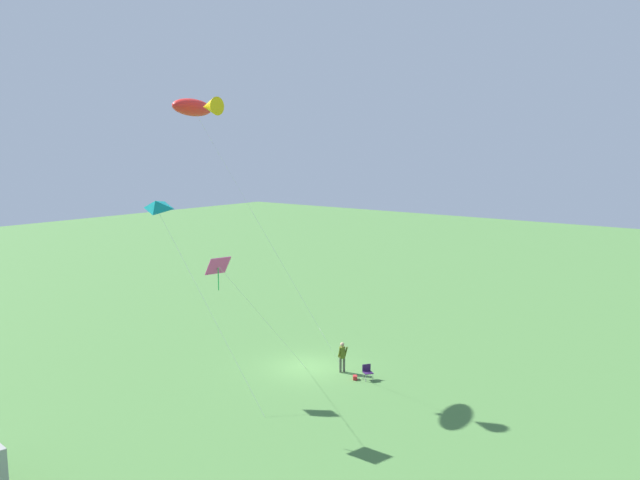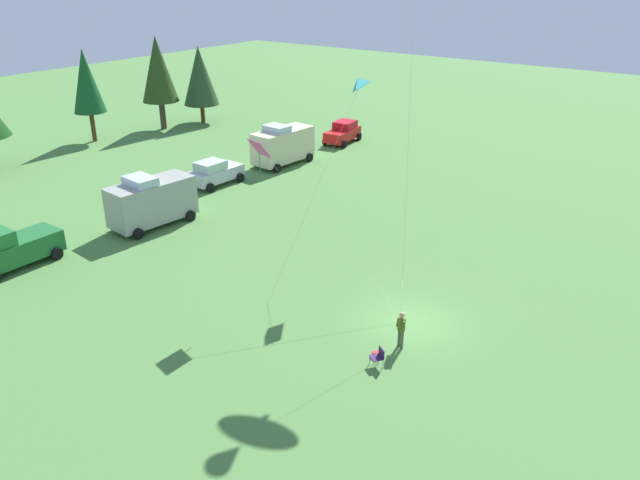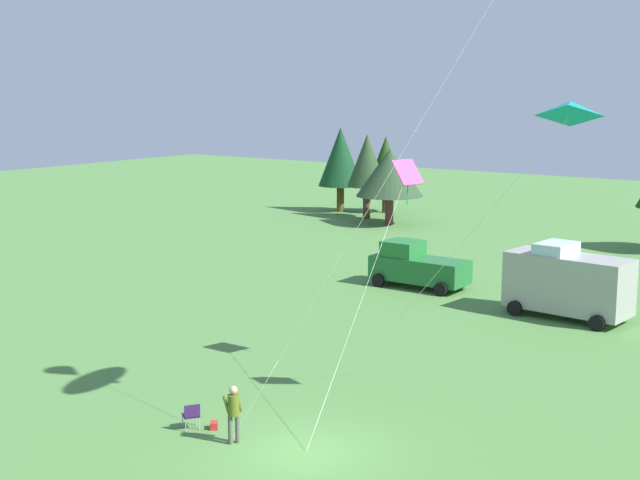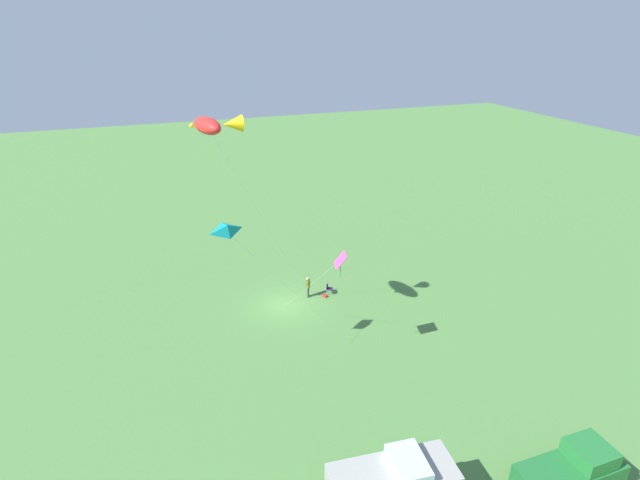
# 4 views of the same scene
# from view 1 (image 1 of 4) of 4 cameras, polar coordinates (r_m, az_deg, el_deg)

# --- Properties ---
(ground_plane) EXTENTS (160.00, 160.00, 0.00)m
(ground_plane) POSITION_cam_1_polar(r_m,az_deg,el_deg) (36.69, -1.24, -11.55)
(ground_plane) COLOR #4B7C3C
(person_kite_flyer) EXTENTS (0.48, 0.58, 1.74)m
(person_kite_flyer) POSITION_cam_1_polar(r_m,az_deg,el_deg) (35.62, 2.05, -10.44)
(person_kite_flyer) COLOR #4F5545
(person_kite_flyer) RESTS_ON ground
(folding_chair) EXTENTS (0.67, 0.67, 0.82)m
(folding_chair) POSITION_cam_1_polar(r_m,az_deg,el_deg) (34.83, 4.35, -11.84)
(folding_chair) COLOR #31194C
(folding_chair) RESTS_ON ground
(backpack_on_grass) EXTENTS (0.37, 0.39, 0.22)m
(backpack_on_grass) POSITION_cam_1_polar(r_m,az_deg,el_deg) (34.90, 3.22, -12.44)
(backpack_on_grass) COLOR #B52728
(backpack_on_grass) RESTS_ON ground
(kite_large_fish) EXTENTS (8.35, 5.94, 15.23)m
(kite_large_fish) POSITION_cam_1_polar(r_m,az_deg,el_deg) (35.34, -11.21, 11.82)
(kite_large_fish) COLOR red
(kite_large_fish) RESTS_ON ground
(kite_delta_teal) EXTENTS (8.43, 1.31, 9.99)m
(kite_delta_teal) POSITION_cam_1_polar(r_m,az_deg,el_deg) (33.68, -14.80, 3.04)
(kite_delta_teal) COLOR #0F8A8D
(kite_delta_teal) RESTS_ON ground
(kite_diamond_rainbow) EXTENTS (1.72, 8.33, 7.70)m
(kite_diamond_rainbow) POSITION_cam_1_polar(r_m,az_deg,el_deg) (28.58, -9.08, -2.67)
(kite_diamond_rainbow) COLOR #DE4296
(kite_diamond_rainbow) RESTS_ON ground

